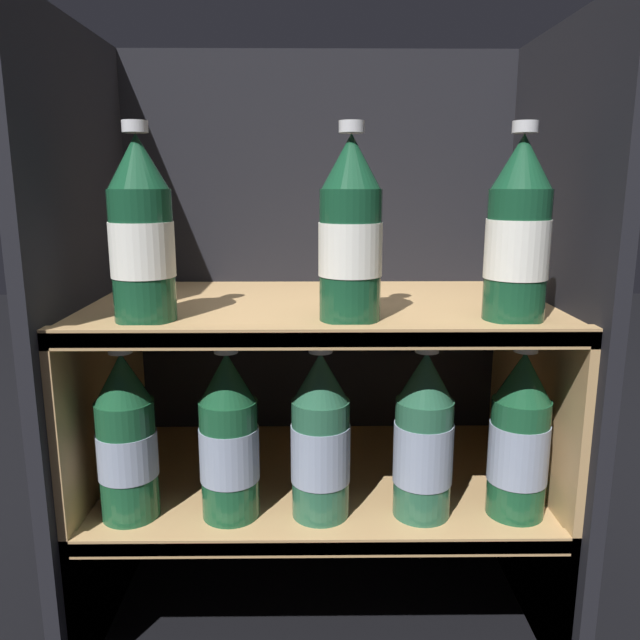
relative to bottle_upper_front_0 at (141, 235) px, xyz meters
name	(u,v)px	position (x,y,z in m)	size (l,w,h in m)	color
fridge_back_wall	(318,308)	(0.22, 0.32, -0.16)	(0.70, 0.02, 0.87)	black
fridge_side_left	(90,336)	(-0.12, 0.12, -0.16)	(0.02, 0.42, 0.87)	black
fridge_side_right	(548,334)	(0.56, 0.12, -0.16)	(0.02, 0.42, 0.87)	black
shelf_lower	(320,498)	(0.22, 0.11, -0.42)	(0.66, 0.38, 0.22)	tan
shelf_upper	(320,383)	(0.22, 0.11, -0.23)	(0.66, 0.38, 0.49)	tan
bottle_upper_front_0	(141,235)	(0.00, 0.00, 0.00)	(0.08, 0.08, 0.24)	#144228
bottle_upper_front_1	(350,235)	(0.26, 0.00, 0.00)	(0.08, 0.08, 0.24)	#144228
bottle_upper_front_2	(518,235)	(0.47, 0.00, 0.00)	(0.08, 0.08, 0.24)	#144228
bottle_lower_front_0	(127,441)	(-0.04, 0.00, -0.27)	(0.08, 0.08, 0.24)	#194C2D
bottle_lower_front_1	(229,441)	(0.10, 0.00, -0.27)	(0.08, 0.08, 0.24)	#194C2D
bottle_lower_front_2	(324,441)	(0.23, 0.00, -0.27)	(0.08, 0.08, 0.24)	#285B42
bottle_lower_front_3	(423,440)	(0.36, 0.00, -0.27)	(0.08, 0.08, 0.24)	#285B42
bottle_lower_front_4	(519,440)	(0.49, 0.00, -0.27)	(0.08, 0.08, 0.24)	#194C2D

